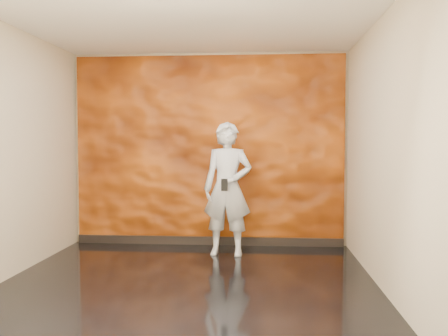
{
  "coord_description": "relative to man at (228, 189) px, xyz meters",
  "views": [
    {
      "loc": [
        0.8,
        -5.27,
        1.51
      ],
      "look_at": [
        0.3,
        1.02,
        1.18
      ],
      "focal_mm": 40.0,
      "sensor_mm": 36.0,
      "label": 1
    }
  ],
  "objects": [
    {
      "name": "room",
      "position": [
        -0.32,
        -1.3,
        0.51
      ],
      "size": [
        4.02,
        4.02,
        2.81
      ],
      "color": "black",
      "rests_on": "ground"
    },
    {
      "name": "feature_wall",
      "position": [
        -0.32,
        0.66,
        0.5
      ],
      "size": [
        3.9,
        0.06,
        2.75
      ],
      "primitive_type": "cube",
      "color": "#D25D10",
      "rests_on": "ground"
    },
    {
      "name": "baseboard",
      "position": [
        -0.32,
        0.62,
        -0.82
      ],
      "size": [
        3.9,
        0.04,
        0.12
      ],
      "primitive_type": "cube",
      "color": "black",
      "rests_on": "ground"
    },
    {
      "name": "man",
      "position": [
        0.0,
        0.0,
        0.0
      ],
      "size": [
        0.69,
        0.49,
        1.77
      ],
      "primitive_type": "imported",
      "rotation": [
        0.0,
        0.0,
        -0.11
      ],
      "color": "#90959F",
      "rests_on": "ground"
    },
    {
      "name": "phone",
      "position": [
        -0.02,
        -0.27,
        0.07
      ],
      "size": [
        0.09,
        0.02,
        0.16
      ],
      "primitive_type": "cube",
      "rotation": [
        0.0,
        0.0,
        -0.09
      ],
      "color": "black",
      "rests_on": "man"
    }
  ]
}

